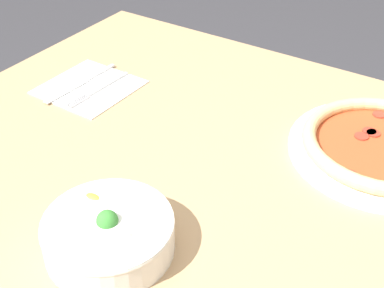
# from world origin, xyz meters

# --- Properties ---
(dining_table) EXTENTS (1.35, 1.00, 0.72)m
(dining_table) POSITION_xyz_m (0.00, 0.00, 0.63)
(dining_table) COLOR tan
(dining_table) RESTS_ON ground_plane
(pizza) EXTENTS (0.34, 0.34, 0.04)m
(pizza) POSITION_xyz_m (-0.16, -0.22, 0.74)
(pizza) COLOR white
(pizza) RESTS_ON dining_table
(bowl) EXTENTS (0.19, 0.19, 0.07)m
(bowl) POSITION_xyz_m (0.11, 0.23, 0.75)
(bowl) COLOR white
(bowl) RESTS_ON dining_table
(napkin) EXTENTS (0.19, 0.19, 0.00)m
(napkin) POSITION_xyz_m (0.45, -0.11, 0.72)
(napkin) COLOR white
(napkin) RESTS_ON dining_table
(fork) EXTENTS (0.02, 0.18, 0.00)m
(fork) POSITION_xyz_m (0.43, -0.12, 0.73)
(fork) COLOR silver
(fork) RESTS_ON napkin
(knife) EXTENTS (0.02, 0.21, 0.01)m
(knife) POSITION_xyz_m (0.48, -0.12, 0.73)
(knife) COLOR silver
(knife) RESTS_ON napkin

